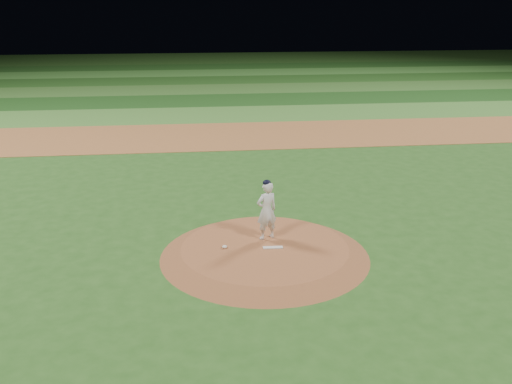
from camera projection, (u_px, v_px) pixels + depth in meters
ground at (265, 256)px, 15.05m from camera, size 120.00×120.00×0.00m
infield_dirt_band at (228, 136)px, 28.21m from camera, size 70.00×6.00×0.02m
outfield_stripe_0 at (222, 114)px, 33.39m from camera, size 70.00×5.00×0.02m
outfield_stripe_1 at (217, 100)px, 38.09m from camera, size 70.00×5.00×0.02m
outfield_stripe_2 at (214, 89)px, 42.80m from camera, size 70.00×5.00×0.02m
outfield_stripe_3 at (211, 80)px, 47.50m from camera, size 70.00×5.00×0.02m
outfield_stripe_4 at (209, 73)px, 52.20m from camera, size 70.00×5.00×0.02m
outfield_stripe_5 at (207, 67)px, 56.91m from camera, size 70.00×5.00×0.02m
pitchers_mound at (265, 251)px, 15.01m from camera, size 5.50×5.50×0.25m
pitching_rubber at (273, 247)px, 14.90m from camera, size 0.52×0.15×0.03m
rosin_bag at (225, 247)px, 14.89m from camera, size 0.13×0.13×0.07m
pitcher_on_mound at (267, 210)px, 15.24m from camera, size 0.69×0.57×1.67m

